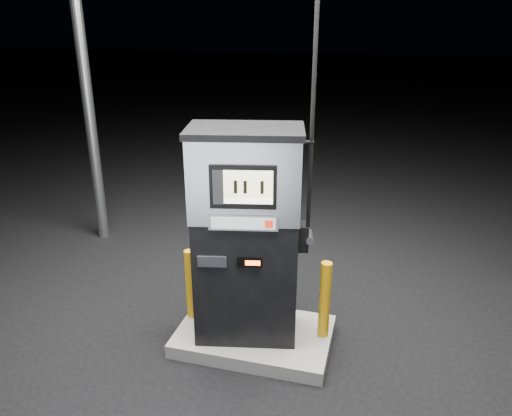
# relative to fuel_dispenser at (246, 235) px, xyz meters

# --- Properties ---
(ground) EXTENTS (80.00, 80.00, 0.00)m
(ground) POSITION_rel_fuel_dispenser_xyz_m (0.07, 0.03, -1.26)
(ground) COLOR black
(ground) RESTS_ON ground
(pump_island) EXTENTS (1.60, 1.00, 0.15)m
(pump_island) POSITION_rel_fuel_dispenser_xyz_m (0.07, 0.03, -1.19)
(pump_island) COLOR slate
(pump_island) RESTS_ON ground
(fuel_dispenser) EXTENTS (1.25, 0.85, 4.50)m
(fuel_dispenser) POSITION_rel_fuel_dispenser_xyz_m (0.00, 0.00, 0.00)
(fuel_dispenser) COLOR black
(fuel_dispenser) RESTS_ON pump_island
(bollard_left) EXTENTS (0.12, 0.12, 0.79)m
(bollard_left) POSITION_rel_fuel_dispenser_xyz_m (-0.67, 0.12, -0.72)
(bollard_left) COLOR orange
(bollard_left) RESTS_ON pump_island
(bollard_right) EXTENTS (0.14, 0.14, 0.84)m
(bollard_right) POSITION_rel_fuel_dispenser_xyz_m (0.78, 0.14, -0.69)
(bollard_right) COLOR orange
(bollard_right) RESTS_ON pump_island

